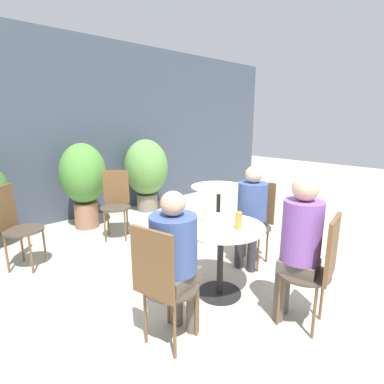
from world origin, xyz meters
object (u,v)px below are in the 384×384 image
(cafe_table_far, at_px, (219,196))
(potted_plant_2, at_px, (146,170))
(bistro_chair_2, at_px, (256,216))
(seated_person_1, at_px, (300,237))
(beer_glass_1, at_px, (238,221))
(bistro_chair_0, at_px, (162,278))
(seated_person_0, at_px, (175,253))
(seated_person_2, at_px, (251,208))
(beer_glass_0, at_px, (206,214))
(bistro_chair_1, at_px, (318,263))
(bistro_chair_3, at_px, (116,198))
(potted_plant_1, at_px, (84,178))
(cafe_table_near, at_px, (221,241))
(bistro_chair_4, at_px, (13,220))

(cafe_table_far, distance_m, potted_plant_2, 1.68)
(bistro_chair_2, bearing_deg, seated_person_1, -50.63)
(beer_glass_1, height_order, potted_plant_2, potted_plant_2)
(cafe_table_far, relative_size, beer_glass_1, 5.13)
(bistro_chair_0, relative_size, bistro_chair_2, 1.00)
(seated_person_0, bearing_deg, seated_person_2, -90.00)
(bistro_chair_0, height_order, beer_glass_0, bistro_chair_0)
(beer_glass_0, bearing_deg, seated_person_1, -76.95)
(potted_plant_2, bearing_deg, cafe_table_far, -84.38)
(bistro_chair_1, relative_size, bistro_chair_2, 1.00)
(bistro_chair_3, bearing_deg, potted_plant_1, 141.74)
(seated_person_1, xyz_separation_m, seated_person_2, (0.52, 0.85, -0.05))
(cafe_table_far, xyz_separation_m, seated_person_1, (-1.08, -1.86, 0.20))
(beer_glass_1, bearing_deg, potted_plant_2, 70.97)
(bistro_chair_2, distance_m, seated_person_2, 0.21)
(beer_glass_0, bearing_deg, beer_glass_1, -76.99)
(bistro_chair_3, xyz_separation_m, potted_plant_2, (1.05, 0.79, 0.20))
(seated_person_2, bearing_deg, cafe_table_near, -90.00)
(cafe_table_far, relative_size, seated_person_0, 0.70)
(bistro_chair_1, bearing_deg, beer_glass_1, -90.30)
(cafe_table_near, xyz_separation_m, potted_plant_2, (1.08, 2.83, 0.22))
(cafe_table_far, height_order, seated_person_0, seated_person_0)
(bistro_chair_2, bearing_deg, beer_glass_0, -101.39)
(bistro_chair_0, relative_size, bistro_chair_4, 1.00)
(bistro_chair_4, distance_m, potted_plant_2, 2.56)
(bistro_chair_0, relative_size, seated_person_1, 0.76)
(beer_glass_1, bearing_deg, seated_person_0, 179.75)
(bistro_chair_0, relative_size, potted_plant_1, 0.72)
(bistro_chair_3, height_order, potted_plant_2, potted_plant_2)
(cafe_table_far, xyz_separation_m, potted_plant_1, (-1.40, 1.53, 0.24))
(seated_person_1, relative_size, potted_plant_2, 0.95)
(cafe_table_near, relative_size, cafe_table_far, 0.99)
(bistro_chair_3, bearing_deg, bistro_chair_1, -50.07)
(bistro_chair_2, height_order, seated_person_0, seated_person_0)
(cafe_table_near, bearing_deg, bistro_chair_4, 124.11)
(bistro_chair_0, height_order, potted_plant_2, potted_plant_2)
(bistro_chair_4, height_order, potted_plant_2, potted_plant_2)
(seated_person_1, distance_m, seated_person_2, 1.00)
(seated_person_2, xyz_separation_m, potted_plant_1, (-0.84, 2.54, 0.09))
(bistro_chair_3, height_order, bistro_chair_4, same)
(cafe_table_far, relative_size, bistro_chair_2, 0.86)
(potted_plant_2, bearing_deg, beer_glass_0, -112.67)
(seated_person_2, distance_m, potted_plant_1, 2.68)
(cafe_table_far, relative_size, potted_plant_2, 0.63)
(bistro_chair_0, bearing_deg, bistro_chair_3, -34.49)
(seated_person_0, distance_m, seated_person_2, 1.41)
(seated_person_1, height_order, beer_glass_0, seated_person_1)
(bistro_chair_4, relative_size, seated_person_1, 0.76)
(cafe_table_far, bearing_deg, potted_plant_2, 95.62)
(bistro_chair_0, relative_size, beer_glass_1, 5.94)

